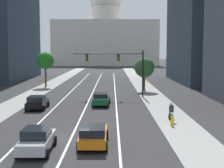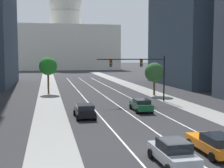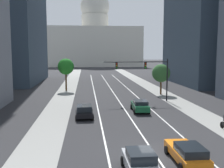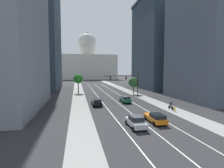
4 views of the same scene
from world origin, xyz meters
TOP-DOWN VIEW (x-y plane):
  - ground_plane at (0.00, 40.00)m, footprint 400.00×400.00m
  - sidewalk_left at (-8.78, 35.00)m, footprint 3.59×130.00m
  - sidewalk_right at (8.78, 35.00)m, footprint 3.59×130.00m
  - lane_stripe_left at (-3.49, 25.00)m, footprint 0.16×90.00m
  - lane_stripe_center at (0.00, 25.00)m, footprint 0.16×90.00m
  - lane_stripe_right at (3.49, 25.00)m, footprint 0.16×90.00m
  - capitol_building at (0.00, 129.91)m, footprint 46.35×28.76m
  - car_orange at (1.74, -1.77)m, footprint 1.98×4.71m
  - car_green at (1.74, 14.72)m, footprint 2.12×4.56m
  - car_black at (-5.23, 12.09)m, footprint 2.11×4.16m
  - car_silver at (-1.74, -3.18)m, footprint 2.01×4.30m
  - traffic_signal_mast at (4.08, 21.76)m, footprint 9.78×0.39m
  - fire_hydrant at (8.11, 3.94)m, footprint 0.26×0.35m
  - cyclist at (8.38, 5.77)m, footprint 0.38×1.70m
  - street_tree_mid_left at (-8.85, 34.53)m, footprint 3.08×3.08m
  - street_tree_near_right at (8.15, 28.37)m, footprint 3.18×3.18m

SIDE VIEW (x-z plane):
  - ground_plane at x=0.00m, z-range 0.00..0.00m
  - sidewalk_left at x=-8.78m, z-range 0.00..0.01m
  - sidewalk_right at x=8.78m, z-range 0.00..0.01m
  - lane_stripe_left at x=-3.49m, z-range 0.01..0.02m
  - lane_stripe_center at x=0.00m, z-range 0.01..0.02m
  - lane_stripe_right at x=3.49m, z-range 0.01..0.02m
  - fire_hydrant at x=8.11m, z-range 0.01..0.92m
  - car_orange at x=1.74m, z-range 0.03..1.47m
  - car_black at x=-5.23m, z-range 0.03..1.52m
  - car_green at x=1.74m, z-range 0.05..1.51m
  - car_silver at x=-1.74m, z-range 0.01..1.58m
  - cyclist at x=8.38m, z-range -0.01..1.71m
  - street_tree_near_right at x=8.15m, z-range 1.07..6.44m
  - street_tree_mid_left at x=-8.85m, z-range 1.54..7.77m
  - traffic_signal_mast at x=4.08m, z-range 1.53..7.99m
  - capitol_building at x=0.00m, z-range -6.95..32.69m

